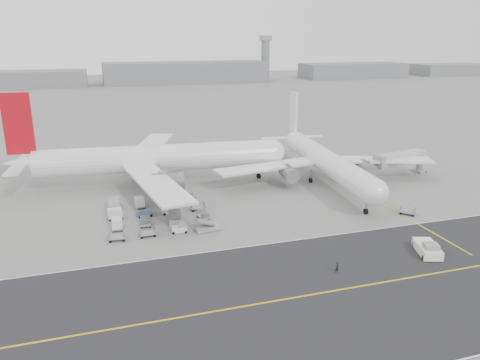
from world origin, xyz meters
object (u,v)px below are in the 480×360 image
object	(u,v)px
airliner_a	(152,159)
airliner_b	(324,160)
pushback_tug	(428,249)
jet_bridge	(401,159)
control_tower	(265,57)
ground_crew_a	(337,267)

from	to	relation	value
airliner_a	airliner_b	size ratio (longest dim) A/B	1.18
airliner_b	pushback_tug	world-z (taller)	airliner_b
jet_bridge	control_tower	bearing A→B (deg)	65.01
airliner_a	jet_bridge	xyz separation A→B (m)	(55.68, -10.28, -1.93)
control_tower	ground_crew_a	xyz separation A→B (m)	(-91.86, -278.68, -15.47)
airliner_b	pushback_tug	bearing A→B (deg)	-87.96
airliner_a	pushback_tug	xyz separation A→B (m)	(34.93, -46.43, -5.06)
airliner_a	airliner_b	bearing A→B (deg)	-98.79
airliner_a	ground_crew_a	size ratio (longest dim) A/B	38.51
pushback_tug	ground_crew_a	distance (m)	15.72
control_tower	jet_bridge	distance (m)	248.06
airliner_b	jet_bridge	bearing A→B (deg)	1.24
control_tower	airliner_b	bearing A→B (deg)	-107.21
control_tower	pushback_tug	size ratio (longest dim) A/B	4.06
jet_bridge	ground_crew_a	distance (m)	52.17
airliner_a	ground_crew_a	xyz separation A→B (m)	(19.25, -47.48, -5.18)
jet_bridge	airliner_a	bearing A→B (deg)	157.48
airliner_a	pushback_tug	world-z (taller)	airliner_a
airliner_a	control_tower	bearing A→B (deg)	-20.47
airliner_a	airliner_b	distance (m)	37.79
ground_crew_a	pushback_tug	bearing A→B (deg)	-10.75
jet_bridge	ground_crew_a	bearing A→B (deg)	-146.46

